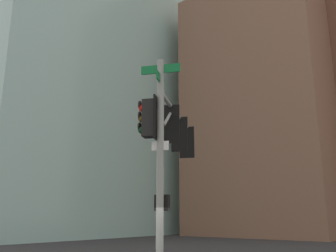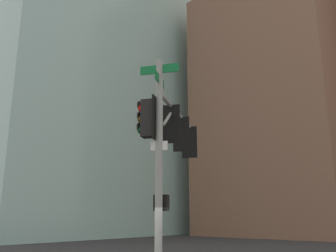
% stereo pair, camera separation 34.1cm
% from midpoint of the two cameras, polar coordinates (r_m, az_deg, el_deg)
% --- Properties ---
extents(signal_pole_assembly, '(2.77, 4.91, 6.41)m').
position_cam_midpoint_polar(signal_pole_assembly, '(10.94, -0.37, -2.29)').
color(signal_pole_assembly, gray).
rests_on(signal_pole_assembly, ground_plane).
extents(building_brick_midblock, '(17.29, 15.94, 31.59)m').
position_cam_midpoint_polar(building_brick_midblock, '(50.09, 15.02, 2.16)').
color(building_brick_midblock, '#845B47').
rests_on(building_brick_midblock, ground_plane).
extents(building_glass_tower, '(27.89, 33.05, 64.62)m').
position_cam_midpoint_polar(building_glass_tower, '(61.69, -14.68, 15.65)').
color(building_glass_tower, '#9EC6C1').
rests_on(building_glass_tower, ground_plane).
extents(building_brick_farside, '(16.27, 14.81, 42.36)m').
position_cam_midpoint_polar(building_brick_farside, '(65.78, -2.92, 2.74)').
color(building_brick_farside, brown).
rests_on(building_brick_farside, ground_plane).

